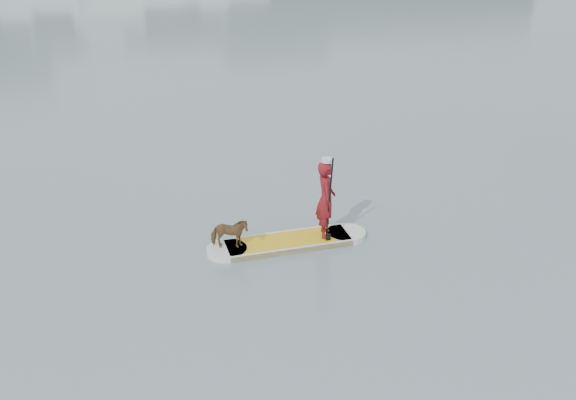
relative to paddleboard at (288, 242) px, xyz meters
name	(u,v)px	position (x,y,z in m)	size (l,w,h in m)	color
ground	(185,395)	(-2.74, -3.66, -0.06)	(140.00, 140.00, 0.00)	slate
paddleboard	(288,242)	(0.00, 0.00, 0.00)	(3.30, 0.90, 0.12)	gold
paddler	(326,199)	(0.78, -0.03, 0.86)	(0.58, 0.38, 1.60)	maroon
white_cap	(327,160)	(0.78, -0.03, 1.69)	(0.22, 0.22, 0.07)	silver
dog	(229,234)	(-1.19, 0.05, 0.37)	(0.34, 0.74, 0.62)	#57321E
paddle	(329,210)	(0.76, -0.28, 0.74)	(0.10, 0.30, 2.00)	black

